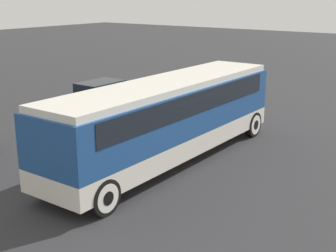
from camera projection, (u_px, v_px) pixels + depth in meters
ground_plane at (168, 161)px, 17.05m from camera, size 120.00×120.00×0.00m
tour_bus at (170, 113)px, 16.63m from camera, size 10.99×2.52×2.98m
parked_car_near at (102, 94)px, 24.84m from camera, size 4.65×1.80×1.43m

